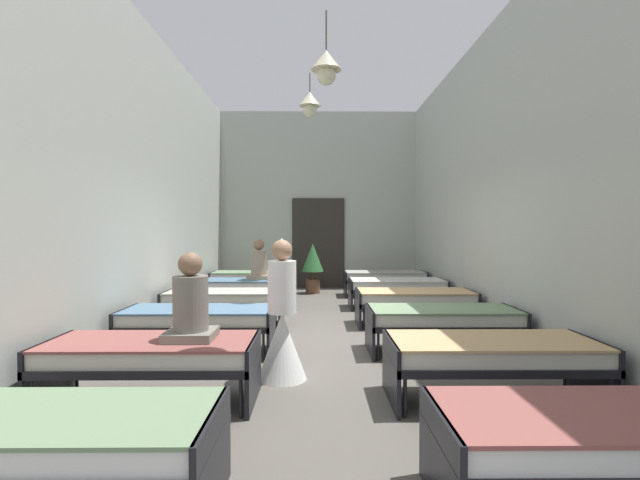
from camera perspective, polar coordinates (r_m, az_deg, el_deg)
ground_plane at (r=6.87m, az=0.01°, el=-12.36°), size 5.82×11.97×0.10m
room_shell at (r=7.88m, az=-0.06°, el=7.07°), size 5.62×11.57×4.72m
bed_left_row_0 at (r=3.15m, az=-30.96°, el=-20.16°), size 1.90×0.84×0.57m
bed_right_row_0 at (r=3.21m, az=31.88°, el=-19.77°), size 1.90×0.84×0.57m
bed_left_row_1 at (r=4.59m, az=-20.10°, el=-13.16°), size 1.90×0.84×0.57m
bed_right_row_1 at (r=4.63m, az=20.51°, el=-13.04°), size 1.90×0.84×0.57m
bed_left_row_2 at (r=6.14m, az=-14.82°, el=-9.40°), size 1.90×0.84×0.57m
bed_right_row_2 at (r=6.17m, az=14.90°, el=-9.35°), size 1.90×0.84×0.57m
bed_left_row_3 at (r=7.74m, az=-11.75°, el=-7.14°), size 1.90×0.84×0.57m
bed_right_row_3 at (r=7.76m, az=11.62°, el=-7.12°), size 1.90×0.84×0.57m
bed_left_row_4 at (r=9.36m, az=-9.76°, el=-5.65°), size 1.90×0.84×0.57m
bed_right_row_4 at (r=9.38m, az=9.49°, el=-5.63°), size 1.90×0.84×0.57m
bed_left_row_5 at (r=10.99m, az=-8.36°, el=-4.59°), size 1.90×0.84×0.57m
bed_right_row_5 at (r=11.01m, az=7.98°, el=-4.58°), size 1.90×0.84×0.57m
nurse_near_aisle at (r=4.95m, az=-4.72°, el=-10.93°), size 0.52×0.52×1.49m
patient_seated_primary at (r=4.42m, az=-15.71°, el=-7.98°), size 0.44×0.44×0.80m
patient_seated_secondary at (r=9.33m, az=-7.58°, el=-3.01°), size 0.44×0.44×0.80m
potted_plant at (r=11.32m, az=-0.91°, el=-2.79°), size 0.53×0.53×1.22m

